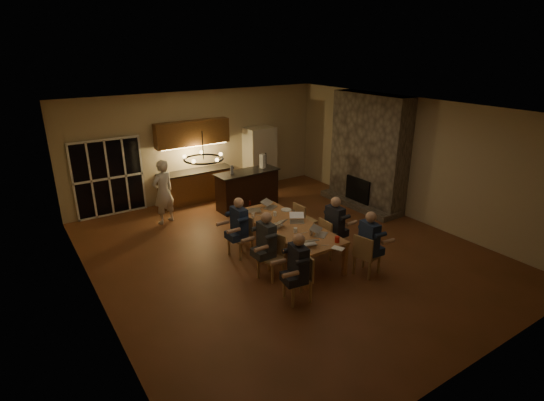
{
  "coord_description": "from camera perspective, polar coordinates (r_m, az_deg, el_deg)",
  "views": [
    {
      "loc": [
        -5.03,
        -7.07,
        4.48
      ],
      "look_at": [
        -0.17,
        0.3,
        1.18
      ],
      "focal_mm": 28.0,
      "sensor_mm": 36.0,
      "label": 1
    }
  ],
  "objects": [
    {
      "name": "laptop_d",
      "position": [
        9.37,
        3.37,
        -2.28
      ],
      "size": [
        0.42,
        0.41,
        0.23
      ],
      "primitive_type": null,
      "rotation": [
        0.0,
        0.0,
        -0.58
      ],
      "color": "silver",
      "rests_on": "dining_table"
    },
    {
      "name": "can_right",
      "position": [
        9.77,
        2.88,
        -1.63
      ],
      "size": [
        0.06,
        0.06,
        0.12
      ],
      "primitive_type": "cylinder",
      "color": "#B2B2B7",
      "rests_on": "dining_table"
    },
    {
      "name": "can_cola",
      "position": [
        10.34,
        -3.0,
        -0.36
      ],
      "size": [
        0.06,
        0.06,
        0.12
      ],
      "primitive_type": "cylinder",
      "color": "#3F0F0C",
      "rests_on": "dining_table"
    },
    {
      "name": "dining_table",
      "position": [
        9.43,
        2.04,
        -5.35
      ],
      "size": [
        1.1,
        2.8,
        0.75
      ],
      "primitive_type": "cube",
      "color": "#B87A49",
      "rests_on": "ground"
    },
    {
      "name": "can_silver",
      "position": [
        8.78,
        5.26,
        -4.33
      ],
      "size": [
        0.06,
        0.06,
        0.12
      ],
      "primitive_type": "cylinder",
      "color": "#B2B2B7",
      "rests_on": "dining_table"
    },
    {
      "name": "laptop_b",
      "position": [
        8.8,
        6.62,
        -3.96
      ],
      "size": [
        0.42,
        0.41,
        0.23
      ],
      "primitive_type": null,
      "rotation": [
        0.0,
        0.0,
        0.61
      ],
      "color": "silver",
      "rests_on": "dining_table"
    },
    {
      "name": "person_left_near",
      "position": [
        7.67,
        3.53,
        -9.19
      ],
      "size": [
        0.68,
        0.68,
        1.38
      ],
      "primitive_type": null,
      "rotation": [
        0.0,
        0.0,
        -1.71
      ],
      "color": "#22232C",
      "rests_on": "ground"
    },
    {
      "name": "mug_back",
      "position": [
        9.65,
        -2.58,
        -1.97
      ],
      "size": [
        0.08,
        0.08,
        0.1
      ],
      "primitive_type": "cylinder",
      "color": "white",
      "rests_on": "dining_table"
    },
    {
      "name": "ceiling",
      "position": [
        8.77,
        2.05,
        12.19
      ],
      "size": [
        8.0,
        9.0,
        0.04
      ],
      "primitive_type": "cube",
      "color": "white",
      "rests_on": "back_wall"
    },
    {
      "name": "chair_right_mid",
      "position": [
        9.49,
        8.07,
        -4.93
      ],
      "size": [
        0.46,
        0.46,
        0.89
      ],
      "primitive_type": null,
      "rotation": [
        0.0,
        0.0,
        1.53
      ],
      "color": "tan",
      "rests_on": "ground"
    },
    {
      "name": "plate_far",
      "position": [
        10.06,
        1.92,
        -1.25
      ],
      "size": [
        0.25,
        0.25,
        0.02
      ],
      "primitive_type": "cylinder",
      "color": "white",
      "rests_on": "dining_table"
    },
    {
      "name": "standing_person",
      "position": [
        11.35,
        -14.42,
        1.14
      ],
      "size": [
        0.72,
        0.58,
        1.7
      ],
      "primitive_type": "imported",
      "rotation": [
        0.0,
        0.0,
        3.46
      ],
      "color": "white",
      "rests_on": "ground"
    },
    {
      "name": "kitchenette",
      "position": [
        12.66,
        -10.31,
        5.11
      ],
      "size": [
        2.24,
        0.68,
        2.4
      ],
      "primitive_type": null,
      "color": "brown",
      "rests_on": "ground"
    },
    {
      "name": "redcup_mid",
      "position": [
        9.31,
        -1.24,
        -2.76
      ],
      "size": [
        0.09,
        0.09,
        0.12
      ],
      "primitive_type": "cylinder",
      "color": "red",
      "rests_on": "dining_table"
    },
    {
      "name": "refrigerator",
      "position": [
        13.64,
        -1.66,
        5.67
      ],
      "size": [
        0.9,
        0.68,
        2.0
      ],
      "primitive_type": "cube",
      "color": "beige",
      "rests_on": "ground"
    },
    {
      "name": "bar_blender",
      "position": [
        12.24,
        -1.28,
        5.32
      ],
      "size": [
        0.17,
        0.17,
        0.41
      ],
      "primitive_type": "cube",
      "rotation": [
        0.0,
        0.0,
        0.35
      ],
      "color": "silver",
      "rests_on": "bar_island"
    },
    {
      "name": "french_doors",
      "position": [
        12.26,
        -21.09,
        2.82
      ],
      "size": [
        1.86,
        0.08,
        2.1
      ],
      "primitive_type": "cube",
      "color": "black",
      "rests_on": "ground"
    },
    {
      "name": "laptop_c",
      "position": [
        9.13,
        0.49,
        -2.88
      ],
      "size": [
        0.41,
        0.39,
        0.23
      ],
      "primitive_type": null,
      "rotation": [
        0.0,
        0.0,
        3.57
      ],
      "color": "silver",
      "rests_on": "dining_table"
    },
    {
      "name": "floor",
      "position": [
        9.77,
        1.81,
        -6.85
      ],
      "size": [
        9.0,
        9.0,
        0.0
      ],
      "primitive_type": "plane",
      "color": "brown",
      "rests_on": "ground"
    },
    {
      "name": "chair_right_far",
      "position": [
        10.31,
        4.51,
        -2.65
      ],
      "size": [
        0.46,
        0.46,
        0.89
      ],
      "primitive_type": null,
      "rotation": [
        0.0,
        0.0,
        1.61
      ],
      "color": "tan",
      "rests_on": "ground"
    },
    {
      "name": "right_wall",
      "position": [
        11.84,
        18.09,
        5.37
      ],
      "size": [
        0.04,
        9.0,
        3.2
      ],
      "primitive_type": "cube",
      "color": "tan",
      "rests_on": "ground"
    },
    {
      "name": "chair_left_near",
      "position": [
        7.86,
        3.43,
        -10.48
      ],
      "size": [
        0.5,
        0.5,
        0.89
      ],
      "primitive_type": null,
      "rotation": [
        0.0,
        0.0,
        -1.73
      ],
      "color": "tan",
      "rests_on": "ground"
    },
    {
      "name": "plate_left",
      "position": [
        8.5,
        3.66,
        -5.54
      ],
      "size": [
        0.23,
        0.23,
        0.02
      ],
      "primitive_type": "cylinder",
      "color": "white",
      "rests_on": "dining_table"
    },
    {
      "name": "chair_right_near",
      "position": [
        8.89,
        12.69,
        -7.06
      ],
      "size": [
        0.53,
        0.53,
        0.89
      ],
      "primitive_type": null,
      "rotation": [
        0.0,
        0.0,
        1.8
      ],
      "color": "tan",
      "rests_on": "ground"
    },
    {
      "name": "laptop_a",
      "position": [
        8.39,
        4.85,
        -5.15
      ],
      "size": [
        0.39,
        0.36,
        0.23
      ],
      "primitive_type": null,
      "rotation": [
        0.0,
        0.0,
        2.86
      ],
      "color": "silver",
      "rests_on": "dining_table"
    },
    {
      "name": "redcup_near",
      "position": [
        8.55,
        8.75,
        -5.21
      ],
      "size": [
        0.09,
        0.09,
        0.12
      ],
      "primitive_type": "cylinder",
      "color": "red",
      "rests_on": "dining_table"
    },
    {
      "name": "back_wall",
      "position": [
        12.96,
        -9.77,
        7.32
      ],
      "size": [
        8.0,
        0.04,
        3.2
      ],
      "primitive_type": "cube",
      "color": "tan",
      "rests_on": "ground"
    },
    {
      "name": "plate_near",
      "position": [
        9.09,
        5.9,
        -3.82
      ],
      "size": [
        0.25,
        0.25,
        0.02
      ],
      "primitive_type": "cylinder",
      "color": "white",
      "rests_on": "dining_table"
    },
    {
      "name": "fireplace",
      "position": [
        12.37,
        12.85,
        6.48
      ],
      "size": [
        0.58,
        2.5,
        3.2
      ],
      "primitive_type": "cube",
      "color": "#776B5D",
      "rests_on": "ground"
    },
    {
      "name": "person_right_near",
      "position": [
        8.78,
        12.87,
        -5.67
      ],
      "size": [
        0.66,
        0.66,
        1.38
      ],
      "primitive_type": null,
      "rotation": [
        0.0,
        0.0,
        1.47
      ],
      "color": "navy",
      "rests_on": "ground"
    },
    {
      "name": "person_left_mid",
      "position": [
        8.53,
        -0.76,
        -5.92
      ],
      "size": [
        0.61,
        0.61,
        1.38
      ],
      "primitive_type": null,
      "rotation": [
        0.0,
        0.0,
        -1.55
      ],
      "color": "#3C4247",
      "rests_on": "ground"
    },
    {
      "name": "person_right_mid",
      "position": [
        9.42,
        8.39,
        -3.48
      ],
      "size": [
        0.63,
        0.63,
        1.38
      ],
      "primitive_type": null,
      "rotation": [
        0.0,
        0.0,
        1.63
      ],
      "color": "#22232C",
      "rests_on": "ground"
    },
    {
      "name": "notepad",
      "position": [
        8.33,
        8.86,
        -6.36
      ],
      "size": [
        0.24,
        0.27,
        0.01
      ],
      "primitive_type": "cube",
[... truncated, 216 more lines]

